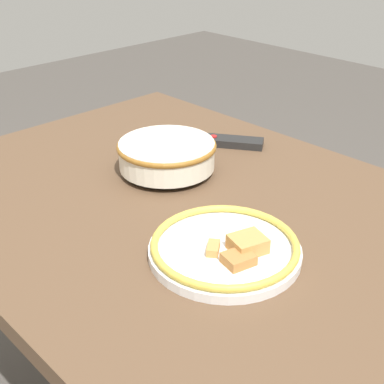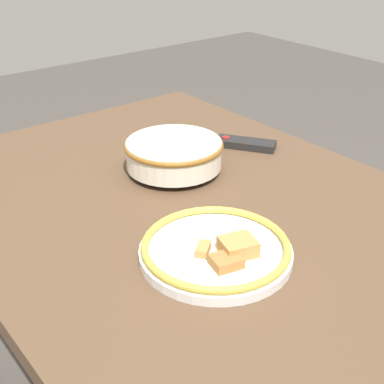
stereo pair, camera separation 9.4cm
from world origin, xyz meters
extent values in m
cube|color=brown|center=(0.00, 0.00, 0.75)|extent=(1.45, 0.92, 0.04)
cylinder|color=brown|center=(-0.65, 0.39, 0.36)|extent=(0.06, 0.06, 0.73)
cylinder|color=silver|center=(-0.23, 0.07, 0.78)|extent=(0.10, 0.10, 0.01)
cylinder|color=silver|center=(-0.23, 0.07, 0.82)|extent=(0.23, 0.23, 0.06)
cylinder|color=#9E4C1E|center=(-0.23, 0.07, 0.81)|extent=(0.20, 0.20, 0.05)
torus|color=#936023|center=(-0.23, 0.07, 0.84)|extent=(0.24, 0.24, 0.01)
cylinder|color=white|center=(0.10, -0.09, 0.78)|extent=(0.28, 0.28, 0.02)
torus|color=gold|center=(0.10, -0.09, 0.79)|extent=(0.27, 0.27, 0.01)
cube|color=#B2753D|center=(0.15, -0.11, 0.80)|extent=(0.05, 0.06, 0.02)
cube|color=tan|center=(0.14, -0.07, 0.80)|extent=(0.07, 0.07, 0.03)
cube|color=tan|center=(0.10, -0.11, 0.80)|extent=(0.04, 0.05, 0.01)
cube|color=black|center=(-0.23, 0.30, 0.78)|extent=(0.16, 0.13, 0.02)
cylinder|color=red|center=(-0.27, 0.27, 0.79)|extent=(0.02, 0.02, 0.00)
camera|label=1|loc=(0.64, -0.69, 1.34)|focal=50.00mm
camera|label=2|loc=(0.71, -0.62, 1.34)|focal=50.00mm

